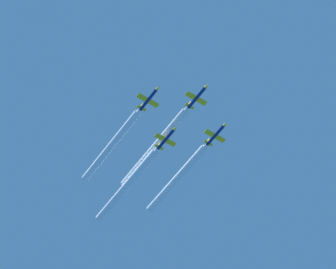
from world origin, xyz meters
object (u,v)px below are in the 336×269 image
(jet_lead, at_px, (198,97))
(jet_slot, at_px, (167,138))
(jet_left_wingman, at_px, (216,134))
(jet_right_wingman, at_px, (149,99))

(jet_lead, height_order, jet_slot, jet_lead)
(jet_lead, relative_size, jet_left_wingman, 1.00)
(jet_left_wingman, relative_size, jet_slot, 1.00)
(jet_left_wingman, height_order, jet_slot, jet_left_wingman)
(jet_left_wingman, bearing_deg, jet_slot, -34.00)
(jet_right_wingman, bearing_deg, jet_left_wingman, 179.46)
(jet_right_wingman, bearing_deg, jet_lead, 147.77)
(jet_left_wingman, bearing_deg, jet_lead, 31.43)
(jet_slot, bearing_deg, jet_left_wingman, 146.00)
(jet_lead, relative_size, jet_slot, 1.00)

